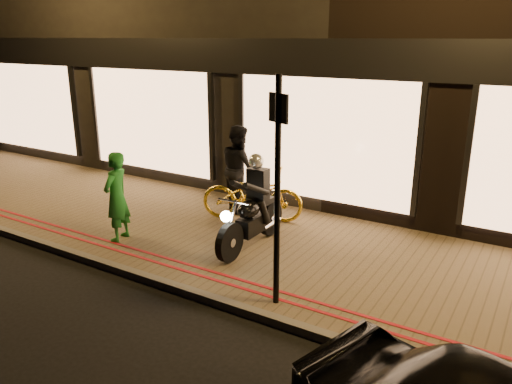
% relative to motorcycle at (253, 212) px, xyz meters
% --- Properties ---
extents(ground, '(90.00, 90.00, 0.00)m').
position_rel_motorcycle_xyz_m(ground, '(0.27, -1.80, -0.73)').
color(ground, black).
rests_on(ground, ground).
extents(sidewalk, '(50.00, 4.00, 0.12)m').
position_rel_motorcycle_xyz_m(sidewalk, '(0.27, 0.20, -0.67)').
color(sidewalk, brown).
rests_on(sidewalk, ground).
extents(kerb_stone, '(50.00, 0.14, 0.12)m').
position_rel_motorcycle_xyz_m(kerb_stone, '(0.27, -1.75, -0.67)').
color(kerb_stone, '#59544C').
rests_on(kerb_stone, ground).
extents(red_kerb_lines, '(50.00, 0.26, 0.01)m').
position_rel_motorcycle_xyz_m(red_kerb_lines, '(0.27, -1.25, -0.61)').
color(red_kerb_lines, maroon).
rests_on(red_kerb_lines, sidewalk).
extents(building_row, '(48.00, 10.11, 8.50)m').
position_rel_motorcycle_xyz_m(building_row, '(0.27, 7.19, 3.51)').
color(building_row, black).
rests_on(building_row, ground).
extents(motorcycle, '(0.60, 1.94, 1.59)m').
position_rel_motorcycle_xyz_m(motorcycle, '(0.00, 0.00, 0.00)').
color(motorcycle, black).
rests_on(motorcycle, sidewalk).
extents(sign_post, '(0.33, 0.17, 3.00)m').
position_rel_motorcycle_xyz_m(sign_post, '(1.26, -1.43, 1.06)').
color(sign_post, black).
rests_on(sign_post, sidewalk).
extents(bicycle_gold, '(2.07, 1.33, 1.03)m').
position_rel_motorcycle_xyz_m(bicycle_gold, '(-0.69, 1.09, -0.10)').
color(bicycle_gold, yellow).
rests_on(bicycle_gold, sidewalk).
extents(person_green, '(0.49, 0.64, 1.57)m').
position_rel_motorcycle_xyz_m(person_green, '(-2.14, -0.97, 0.17)').
color(person_green, '#1F7426').
rests_on(person_green, sidewalk).
extents(person_dark, '(1.08, 1.05, 1.75)m').
position_rel_motorcycle_xyz_m(person_dark, '(-1.24, 1.48, 0.26)').
color(person_dark, black).
rests_on(person_dark, sidewalk).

